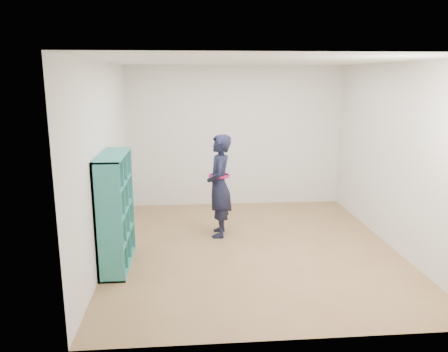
{
  "coord_description": "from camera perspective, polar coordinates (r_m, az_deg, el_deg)",
  "views": [
    {
      "loc": [
        -0.91,
        -5.81,
        2.41
      ],
      "look_at": [
        -0.38,
        0.3,
        1.0
      ],
      "focal_mm": 35.0,
      "sensor_mm": 36.0,
      "label": 1
    }
  ],
  "objects": [
    {
      "name": "ceiling",
      "position": [
        5.89,
        4.09,
        14.78
      ],
      "size": [
        4.5,
        4.5,
        0.0
      ],
      "primitive_type": "plane",
      "color": "white",
      "rests_on": "wall_back"
    },
    {
      "name": "wall_right",
      "position": [
        6.59,
        21.36,
        2.37
      ],
      "size": [
        0.02,
        4.5,
        2.6
      ],
      "primitive_type": "cube",
      "color": "silver",
      "rests_on": "floor"
    },
    {
      "name": "floor",
      "position": [
        6.36,
        3.71,
        -9.35
      ],
      "size": [
        4.5,
        4.5,
        0.0
      ],
      "primitive_type": "plane",
      "color": "#946843",
      "rests_on": "ground"
    },
    {
      "name": "wall_back",
      "position": [
        8.19,
        1.5,
        5.15
      ],
      "size": [
        4.0,
        0.02,
        2.6
      ],
      "primitive_type": "cube",
      "color": "silver",
      "rests_on": "floor"
    },
    {
      "name": "wall_left",
      "position": [
        6.02,
        -15.29,
        1.87
      ],
      "size": [
        0.02,
        4.5,
        2.6
      ],
      "primitive_type": "cube",
      "color": "silver",
      "rests_on": "floor"
    },
    {
      "name": "smartphone",
      "position": [
        6.65,
        -1.86,
        -0.29
      ],
      "size": [
        0.02,
        0.11,
        0.14
      ],
      "rotation": [
        0.35,
        0.0,
        0.14
      ],
      "color": "silver",
      "rests_on": "person"
    },
    {
      "name": "wall_front",
      "position": [
        3.84,
        8.99,
        -3.98
      ],
      "size": [
        4.0,
        0.02,
        2.6
      ],
      "primitive_type": "cube",
      "color": "silver",
      "rests_on": "floor"
    },
    {
      "name": "bookshelf",
      "position": [
        5.75,
        -14.21,
        -4.62
      ],
      "size": [
        0.32,
        1.1,
        1.47
      ],
      "color": "teal",
      "rests_on": "floor"
    },
    {
      "name": "person",
      "position": [
        6.6,
        -0.61,
        -1.29
      ],
      "size": [
        0.42,
        0.6,
        1.57
      ],
      "rotation": [
        0.0,
        0.0,
        -1.65
      ],
      "color": "black",
      "rests_on": "floor"
    }
  ]
}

